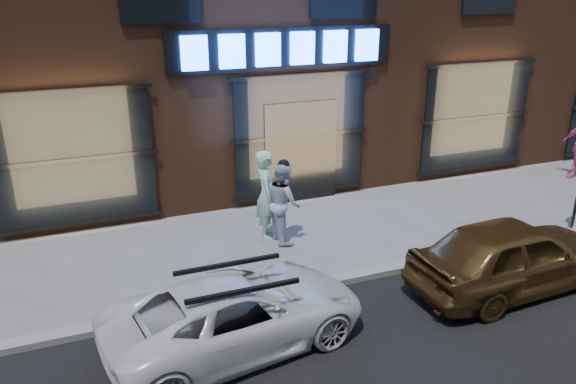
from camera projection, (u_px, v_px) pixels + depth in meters
name	position (u px, v px, depth m)	size (l,w,h in m)	color
ground	(382.00, 274.00, 10.22)	(90.00, 90.00, 0.00)	slate
curb	(383.00, 271.00, 10.20)	(60.00, 0.25, 0.12)	gray
man_bowtie	(267.00, 195.00, 11.38)	(0.68, 0.45, 1.86)	#C2FFE4
man_cap	(284.00, 202.00, 11.26)	(0.81, 0.63, 1.66)	silver
white_suv	(237.00, 313.00, 8.09)	(1.77, 3.85, 1.07)	white
gold_sedan	(514.00, 255.00, 9.54)	(1.52, 3.77, 1.28)	brown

